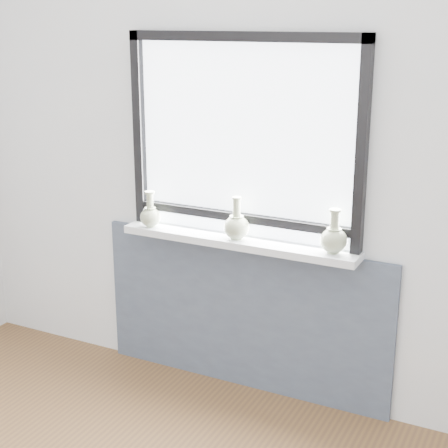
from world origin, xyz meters
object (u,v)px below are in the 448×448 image
at_px(windowsill, 238,242).
at_px(vase_a, 150,215).
at_px(vase_c, 334,238).
at_px(vase_b, 236,225).

bearing_deg(windowsill, vase_a, -176.72).
distance_m(windowsill, vase_c, 0.53).
distance_m(vase_a, vase_c, 1.05).
xyz_separation_m(vase_a, vase_b, (0.52, 0.01, 0.01)).
distance_m(windowsill, vase_a, 0.53).
distance_m(vase_b, vase_c, 0.52).
bearing_deg(windowsill, vase_c, 0.02).
height_order(vase_a, vase_b, vase_b).
bearing_deg(vase_a, windowsill, 3.28).
bearing_deg(vase_c, windowsill, -179.98).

